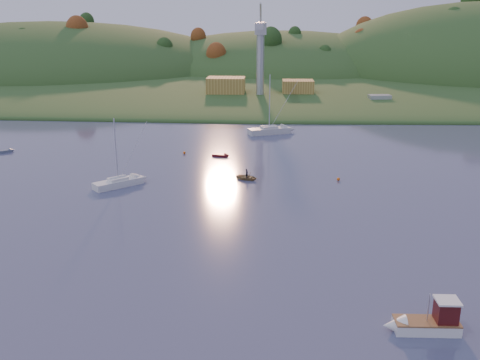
{
  "coord_description": "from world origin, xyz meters",
  "views": [
    {
      "loc": [
        4.15,
        -33.68,
        24.74
      ],
      "look_at": [
        0.61,
        35.27,
        3.28
      ],
      "focal_mm": 40.0,
      "sensor_mm": 36.0,
      "label": 1
    }
  ],
  "objects_px": {
    "fishing_boat": "(422,322)",
    "canoe": "(247,177)",
    "sailboat_near": "(118,182)",
    "grey_dinghy": "(8,151)",
    "sailboat_far": "(269,130)",
    "red_tender": "(223,156)"
  },
  "relations": [
    {
      "from": "sailboat_near",
      "to": "grey_dinghy",
      "type": "distance_m",
      "value": 32.87
    },
    {
      "from": "sailboat_near",
      "to": "sailboat_far",
      "type": "xyz_separation_m",
      "value": [
        22.65,
        38.21,
        0.12
      ]
    },
    {
      "from": "sailboat_near",
      "to": "red_tender",
      "type": "height_order",
      "value": "sailboat_near"
    },
    {
      "from": "fishing_boat",
      "to": "canoe",
      "type": "bearing_deg",
      "value": -69.96
    },
    {
      "from": "sailboat_far",
      "to": "grey_dinghy",
      "type": "height_order",
      "value": "sailboat_far"
    },
    {
      "from": "sailboat_far",
      "to": "sailboat_near",
      "type": "bearing_deg",
      "value": -142.28
    },
    {
      "from": "sailboat_far",
      "to": "grey_dinghy",
      "type": "relative_size",
      "value": 4.26
    },
    {
      "from": "sailboat_far",
      "to": "grey_dinghy",
      "type": "distance_m",
      "value": 52.38
    },
    {
      "from": "sailboat_far",
      "to": "canoe",
      "type": "relative_size",
      "value": 3.62
    },
    {
      "from": "canoe",
      "to": "fishing_boat",
      "type": "bearing_deg",
      "value": -134.05
    },
    {
      "from": "sailboat_near",
      "to": "grey_dinghy",
      "type": "bearing_deg",
      "value": 101.03
    },
    {
      "from": "sailboat_near",
      "to": "canoe",
      "type": "relative_size",
      "value": 2.95
    },
    {
      "from": "sailboat_far",
      "to": "grey_dinghy",
      "type": "xyz_separation_m",
      "value": [
        -48.99,
        -18.54,
        -0.58
      ]
    },
    {
      "from": "sailboat_near",
      "to": "sailboat_far",
      "type": "distance_m",
      "value": 44.42
    },
    {
      "from": "canoe",
      "to": "red_tender",
      "type": "height_order",
      "value": "red_tender"
    },
    {
      "from": "sailboat_far",
      "to": "canoe",
      "type": "distance_m",
      "value": 33.86
    },
    {
      "from": "fishing_boat",
      "to": "red_tender",
      "type": "height_order",
      "value": "fishing_boat"
    },
    {
      "from": "sailboat_near",
      "to": "sailboat_far",
      "type": "height_order",
      "value": "sailboat_far"
    },
    {
      "from": "fishing_boat",
      "to": "grey_dinghy",
      "type": "bearing_deg",
      "value": -43.57
    },
    {
      "from": "fishing_boat",
      "to": "red_tender",
      "type": "relative_size",
      "value": 1.8
    },
    {
      "from": "sailboat_far",
      "to": "red_tender",
      "type": "xyz_separation_m",
      "value": [
        -8.33,
        -19.96,
        -0.57
      ]
    },
    {
      "from": "sailboat_near",
      "to": "red_tender",
      "type": "distance_m",
      "value": 23.2
    }
  ]
}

